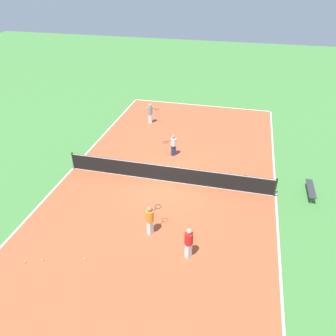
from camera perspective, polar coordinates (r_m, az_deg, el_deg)
name	(u,v)px	position (r m, az deg, el deg)	size (l,w,h in m)	color
ground_plane	(168,181)	(18.75, 0.00, -2.33)	(80.00, 80.00, 0.00)	#47843D
court_surface	(168,181)	(18.74, 0.00, -2.30)	(12.00, 24.20, 0.02)	#B75633
tennis_net	(168,173)	(18.43, 0.00, -0.87)	(11.80, 0.10, 1.08)	black
bench	(311,189)	(19.05, 23.61, -3.39)	(0.36, 1.78, 0.45)	#333338
player_baseline_gray	(150,112)	(25.42, -3.11, 9.70)	(0.97, 0.44, 1.57)	white
player_coach_red	(189,241)	(13.82, 3.62, -12.64)	(0.49, 0.49, 1.55)	white
player_center_orange	(150,218)	(14.84, -3.15, -8.76)	(0.68, 0.99, 1.56)	white
player_far_white	(173,144)	(20.86, 0.93, 4.18)	(0.91, 0.88, 1.43)	navy
tennis_ball_midcourt	(25,262)	(15.38, -23.69, -14.76)	(0.07, 0.07, 0.07)	#CCE033
tennis_ball_right_alley	(85,259)	(14.71, -14.28, -15.07)	(0.07, 0.07, 0.07)	#CCE033
tennis_ball_near_net	(42,260)	(15.19, -21.05, -14.71)	(0.07, 0.07, 0.07)	#CCE033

